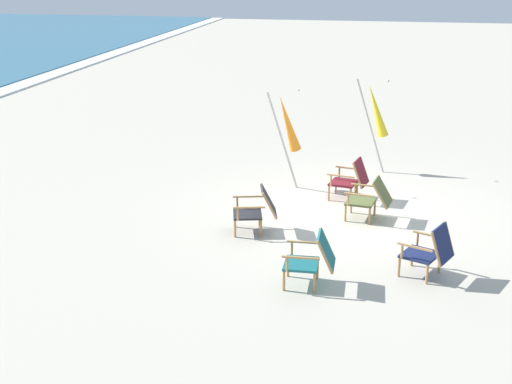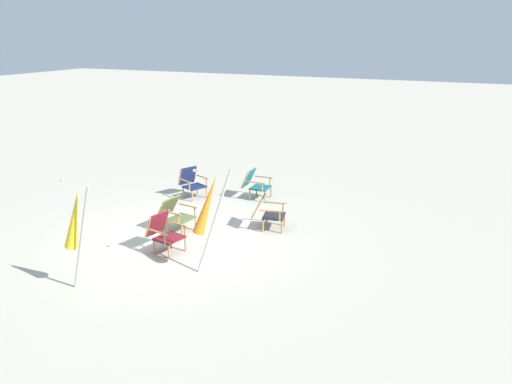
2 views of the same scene
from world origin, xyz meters
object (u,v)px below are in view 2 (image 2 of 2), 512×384
Objects in this scene: beach_chair_back_right at (175,213)px; umbrella_furled_yellow at (75,220)px; beach_chair_back_left at (191,182)px; umbrella_furled_orange at (208,206)px; beach_chair_front_right at (164,231)px; beach_chair_front_left at (255,183)px; beach_chair_mid_center at (267,211)px.

beach_chair_back_right is 0.42× the size of umbrella_furled_yellow.
umbrella_furled_orange is at bearing 35.72° from beach_chair_back_left.
beach_chair_front_left is at bearing 175.90° from beach_chair_front_right.
beach_chair_back_left is 1.06× the size of beach_chair_front_left.
beach_chair_front_left reaches higher than beach_chair_back_right.
beach_chair_front_left reaches higher than beach_chair_mid_center.
beach_chair_back_right is at bearing -130.63° from umbrella_furled_orange.
beach_chair_front_right is (3.90, -0.28, 0.00)m from beach_chair_front_left.
beach_chair_back_right is 1.12m from beach_chair_front_right.
beach_chair_front_right is (3.29, 1.36, -0.00)m from beach_chair_back_left.
umbrella_furled_orange reaches higher than beach_chair_back_right.
beach_chair_front_right is at bearing 22.52° from beach_chair_back_left.
umbrella_furled_orange reaches higher than beach_chair_front_right.
beach_chair_mid_center is at bearing 155.90° from umbrella_furled_yellow.
beach_chair_front_left is at bearing -148.27° from beach_chair_mid_center.
beach_chair_mid_center is 2.60m from umbrella_furled_orange.
beach_chair_back_left is at bearing -156.97° from beach_chair_back_right.
beach_chair_front_left is at bearing 173.93° from umbrella_furled_yellow.
beach_chair_back_right is at bearing -178.84° from umbrella_furled_yellow.
umbrella_furled_orange reaches higher than beach_chair_front_left.
beach_chair_back_right is 2.93m from beach_chair_front_left.
beach_chair_back_right is 1.06× the size of beach_chair_front_left.
beach_chair_back_left reaches higher than beach_chair_mid_center.
umbrella_furled_yellow reaches higher than beach_chair_front_left.
umbrella_furled_orange is (1.48, 1.72, 0.91)m from beach_chair_back_right.
umbrella_furled_yellow is (1.57, -1.66, -0.00)m from umbrella_furled_orange.
beach_chair_back_right is at bearing -13.60° from beach_chair_front_left.
umbrella_furled_yellow is (2.01, -0.35, 0.89)m from beach_chair_front_right.
beach_chair_front_right is at bearing -35.77° from beach_chair_mid_center.
umbrella_furled_orange reaches higher than beach_chair_back_left.
beach_chair_back_left is 2.44m from beach_chair_back_right.
beach_chair_front_left is 0.39× the size of umbrella_furled_orange.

